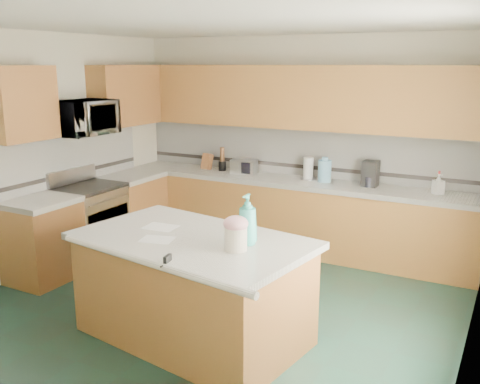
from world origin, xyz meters
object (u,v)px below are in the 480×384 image
Objects in this scene: island_base at (193,291)px; island_top at (192,241)px; toaster_oven at (244,166)px; treat_jar at (236,239)px; knife_block at (207,162)px; soap_bottle_island at (247,219)px; coffee_maker at (370,174)px.

island_top is at bearing 0.00° from island_base.
toaster_oven reaches higher than island_top.
toaster_oven reaches higher than treat_jar.
treat_jar is 0.86× the size of knife_block.
knife_block reaches higher than toaster_oven.
island_top is at bearing -79.99° from toaster_oven.
soap_bottle_island is 3.19m from knife_block.
island_base is 10.03× the size of treat_jar.
soap_bottle_island is at bearing -98.25° from coffee_maker.
island_base is at bearing 146.96° from treat_jar.
treat_jar is 2.76m from coffee_maker.
soap_bottle_island reaches higher than island_base.
toaster_oven is at bearing 3.05° from knife_block.
soap_bottle_island is 1.27× the size of toaster_oven.
soap_bottle_island reaches higher than coffee_maker.
toaster_oven is (-0.87, 2.60, 0.12)m from island_top.
soap_bottle_island is (0.01, 0.18, 0.11)m from treat_jar.
coffee_maker reaches higher than island_base.
island_base is at bearing -174.09° from soap_bottle_island.
treat_jar is at bearing -71.94° from toaster_oven.
coffee_maker is at bearing 81.37° from island_base.
soap_bottle_island is at bearing 16.94° from island_base.
island_top is (0.00, 0.00, 0.46)m from island_base.
treat_jar is at bearing -3.62° from island_top.
knife_block is at bearing 127.66° from island_base.
island_base is 8.61× the size of knife_block.
toaster_oven is 1.69m from coffee_maker.
treat_jar reaches higher than island_top.
island_base is 0.86m from soap_bottle_island.
soap_bottle_island is at bearing 65.65° from treat_jar.
treat_jar is (0.48, -0.10, 0.58)m from island_base.
knife_block is 0.67× the size of toaster_oven.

